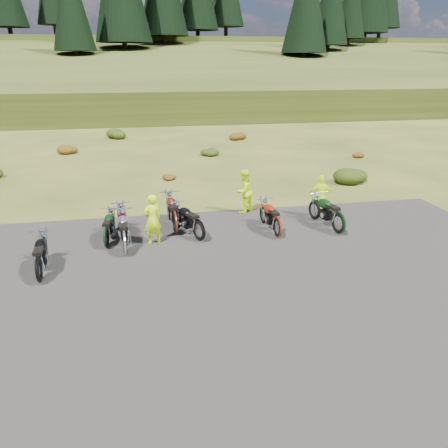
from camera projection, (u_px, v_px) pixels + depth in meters
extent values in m
plane|color=#343D14|center=(201.00, 256.00, 13.19)|extent=(300.00, 300.00, 0.00)
cube|color=black|center=(212.00, 288.00, 11.35)|extent=(20.00, 12.00, 0.04)
cube|color=#2F3B13|center=(144.00, 82.00, 114.29)|extent=(300.00, 90.00, 9.17)
cylinder|color=black|center=(11.00, 33.00, 69.62)|extent=(0.70, 0.70, 2.20)
cylinder|color=black|center=(56.00, 30.00, 75.89)|extent=(0.70, 0.70, 2.20)
cylinder|color=black|center=(77.00, 58.00, 55.58)|extent=(0.70, 0.70, 2.20)
cylinder|color=black|center=(125.00, 49.00, 61.71)|extent=(0.70, 0.70, 2.20)
cylinder|color=black|center=(165.00, 42.00, 67.84)|extent=(0.70, 0.70, 2.20)
cylinder|color=black|center=(198.00, 36.00, 73.97)|extent=(0.70, 0.70, 2.20)
cylinder|color=black|center=(226.00, 32.00, 80.17)|extent=(0.70, 0.70, 2.20)
cylinder|color=black|center=(303.00, 60.00, 59.93)|extent=(0.70, 0.70, 2.20)
cylinder|color=black|center=(327.00, 51.00, 66.06)|extent=(0.70, 0.70, 2.20)
cylinder|color=black|center=(347.00, 44.00, 72.19)|extent=(0.70, 0.70, 2.20)
cylinder|color=black|center=(364.00, 38.00, 78.32)|extent=(0.70, 0.70, 2.20)
cylinder|color=black|center=(379.00, 33.00, 84.45)|extent=(0.70, 0.70, 2.20)
ellipsoid|color=#6B320D|center=(66.00, 148.00, 27.24)|extent=(1.30, 1.30, 0.77)
ellipsoid|color=#22320C|center=(117.00, 132.00, 32.59)|extent=(1.56, 1.56, 0.92)
ellipsoid|color=#6B320D|center=(168.00, 175.00, 21.50)|extent=(0.77, 0.77, 0.45)
ellipsoid|color=#22320C|center=(209.00, 151.00, 26.84)|extent=(1.03, 1.03, 0.61)
ellipsoid|color=#6B320D|center=(237.00, 135.00, 32.19)|extent=(1.30, 1.30, 0.77)
ellipsoid|color=#22320C|center=(352.00, 173.00, 20.99)|extent=(1.56, 1.56, 0.92)
ellipsoid|color=#6B320D|center=(356.00, 154.00, 26.45)|extent=(0.77, 0.77, 0.45)
imported|color=#D1F80D|center=(153.00, 220.00, 13.81)|extent=(0.70, 0.60, 1.63)
imported|color=#D1F80D|center=(244.00, 192.00, 16.65)|extent=(1.03, 1.00, 1.68)
imported|color=#D1F80D|center=(321.00, 197.00, 16.19)|extent=(0.99, 0.56, 1.59)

